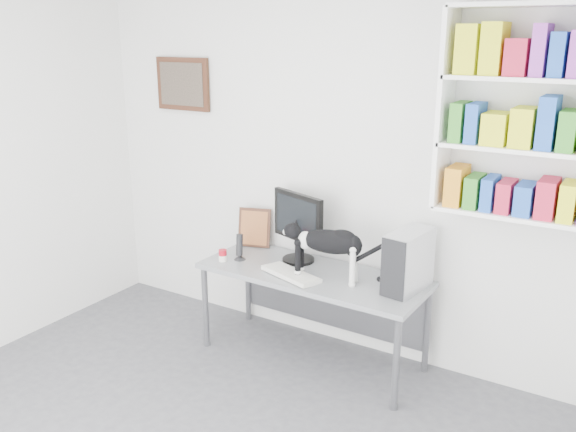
{
  "coord_description": "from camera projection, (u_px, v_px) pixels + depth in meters",
  "views": [
    {
      "loc": [
        2.04,
        -1.86,
        2.3
      ],
      "look_at": [
        -0.03,
        1.53,
        1.1
      ],
      "focal_mm": 38.0,
      "sensor_mm": 36.0,
      "label": 1
    }
  ],
  "objects": [
    {
      "name": "keyboard",
      "position": [
        291.0,
        274.0,
        4.22
      ],
      "size": [
        0.48,
        0.3,
        0.03
      ],
      "primitive_type": "cube",
      "rotation": [
        0.0,
        0.0,
        -0.31
      ],
      "color": "silver",
      "rests_on": "desk"
    },
    {
      "name": "leaning_print",
      "position": [
        254.0,
        227.0,
        4.78
      ],
      "size": [
        0.27,
        0.18,
        0.32
      ],
      "primitive_type": "cube",
      "rotation": [
        0.0,
        0.0,
        0.31
      ],
      "color": "#442115",
      "rests_on": "desk"
    },
    {
      "name": "cat",
      "position": [
        329.0,
        255.0,
        4.09
      ],
      "size": [
        0.64,
        0.29,
        0.38
      ],
      "primitive_type": null,
      "rotation": [
        0.0,
        0.0,
        0.21
      ],
      "color": "black",
      "rests_on": "desk"
    },
    {
      "name": "speaker",
      "position": [
        239.0,
        246.0,
        4.51
      ],
      "size": [
        0.11,
        0.11,
        0.2
      ],
      "primitive_type": "cylinder",
      "rotation": [
        0.0,
        0.0,
        0.33
      ],
      "color": "black",
      "rests_on": "desk"
    },
    {
      "name": "soup_can",
      "position": [
        223.0,
        255.0,
        4.49
      ],
      "size": [
        0.06,
        0.06,
        0.09
      ],
      "primitive_type": "cylinder",
      "rotation": [
        0.0,
        0.0,
        -0.03
      ],
      "color": "#AF0F1D",
      "rests_on": "desk"
    },
    {
      "name": "monitor",
      "position": [
        299.0,
        227.0,
        4.43
      ],
      "size": [
        0.55,
        0.39,
        0.53
      ],
      "primitive_type": "cube",
      "rotation": [
        0.0,
        0.0,
        -0.33
      ],
      "color": "black",
      "rests_on": "desk"
    },
    {
      "name": "room",
      "position": [
        122.0,
        247.0,
        2.82
      ],
      "size": [
        4.01,
        4.01,
        2.7
      ],
      "color": "#5D5D63",
      "rests_on": "ground"
    },
    {
      "name": "pc_tower",
      "position": [
        408.0,
        261.0,
        3.95
      ],
      "size": [
        0.23,
        0.42,
        0.4
      ],
      "primitive_type": "cube",
      "rotation": [
        0.0,
        0.0,
        -0.14
      ],
      "color": "silver",
      "rests_on": "desk"
    },
    {
      "name": "wall_art",
      "position": [
        183.0,
        84.0,
        4.91
      ],
      "size": [
        0.52,
        0.04,
        0.42
      ],
      "primitive_type": "cube",
      "color": "#442115",
      "rests_on": "room"
    },
    {
      "name": "desk",
      "position": [
        312.0,
        316.0,
        4.39
      ],
      "size": [
        1.64,
        0.67,
        0.68
      ],
      "primitive_type": "cube",
      "rotation": [
        0.0,
        0.0,
        -0.02
      ],
      "color": "slate",
      "rests_on": "room"
    },
    {
      "name": "bookshelf",
      "position": [
        531.0,
        115.0,
        3.48
      ],
      "size": [
        1.03,
        0.28,
        1.24
      ],
      "primitive_type": "cube",
      "color": "white",
      "rests_on": "room"
    }
  ]
}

